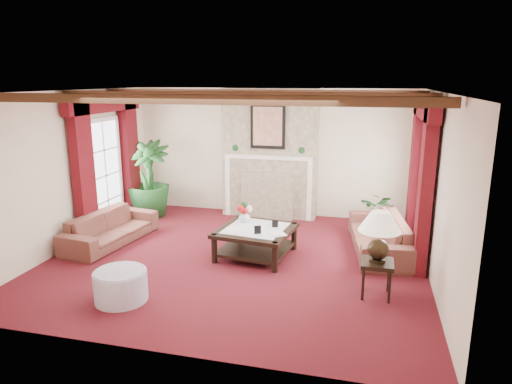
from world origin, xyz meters
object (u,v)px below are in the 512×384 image
(sofa_left, at_px, (110,223))
(coffee_table, at_px, (256,242))
(potted_palm, at_px, (150,195))
(side_table, at_px, (376,279))
(sofa_right, at_px, (379,229))
(ottoman, at_px, (121,286))

(sofa_left, relative_size, coffee_table, 1.69)
(sofa_left, bearing_deg, potted_palm, 10.48)
(sofa_left, height_order, potted_palm, potted_palm)
(sofa_left, height_order, side_table, sofa_left)
(sofa_left, relative_size, side_table, 3.95)
(sofa_left, xyz_separation_m, sofa_right, (4.68, 0.75, 0.03))
(side_table, distance_m, ottoman, 3.44)
(sofa_right, bearing_deg, ottoman, -59.14)
(potted_palm, relative_size, side_table, 3.48)
(side_table, bearing_deg, ottoman, -163.94)
(sofa_left, xyz_separation_m, ottoman, (1.32, -1.94, -0.17))
(potted_palm, xyz_separation_m, side_table, (4.71, -2.69, -0.20))
(sofa_right, xyz_separation_m, side_table, (-0.05, -1.73, -0.15))
(sofa_right, distance_m, coffee_table, 2.12)
(potted_palm, relative_size, coffee_table, 1.48)
(potted_palm, height_order, coffee_table, potted_palm)
(coffee_table, distance_m, ottoman, 2.39)
(sofa_left, bearing_deg, coffee_table, -81.57)
(sofa_right, height_order, coffee_table, sofa_right)
(coffee_table, relative_size, ottoman, 1.67)
(coffee_table, xyz_separation_m, ottoman, (-1.37, -1.96, -0.04))
(ottoman, bearing_deg, sofa_right, 38.63)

